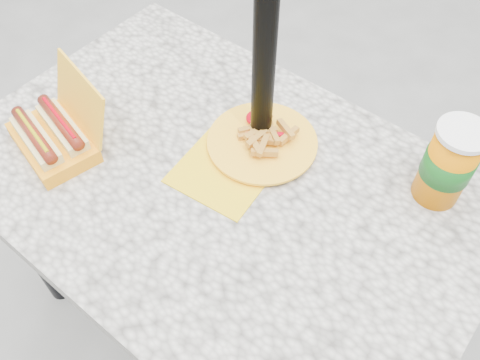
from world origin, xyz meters
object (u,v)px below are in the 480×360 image
Objects in this scene: hotdog_box at (54,135)px; fries_plate at (259,143)px; soda_cup at (448,164)px; umbrella_pole at (266,10)px.

fries_plate is at bearing 52.09° from hotdog_box.
soda_cup is (0.38, 0.13, 0.09)m from fries_plate.
umbrella_pole is at bearing 55.94° from hotdog_box.
soda_cup is (0.40, 0.11, -0.25)m from umbrella_pole.
soda_cup reaches higher than fries_plate.
umbrella_pole reaches higher than soda_cup.
umbrella_pole is 8.71× the size of hotdog_box.
soda_cup is at bearing 19.33° from fries_plate.
soda_cup is (0.76, 0.43, 0.06)m from hotdog_box.
hotdog_box is 0.87m from soda_cup.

